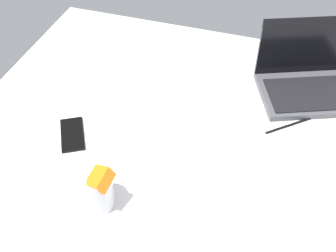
{
  "coord_description": "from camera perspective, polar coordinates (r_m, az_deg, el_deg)",
  "views": [
    {
      "loc": [
        1.64,
        -77.4,
        110.99
      ],
      "look_at": [
        -25.24,
        6.88,
        24.0
      ],
      "focal_mm": 45.62,
      "sensor_mm": 36.0,
      "label": 1
    }
  ],
  "objects": [
    {
      "name": "bed_mattress",
      "position": [
        1.28,
        10.01,
        -9.29
      ],
      "size": [
        180.0,
        140.0,
        18.0
      ],
      "primitive_type": "cube",
      "color": "white",
      "rests_on": "ground"
    },
    {
      "name": "laptop",
      "position": [
        1.51,
        18.38,
        5.91
      ],
      "size": [
        39.27,
        33.82,
        23.0
      ],
      "rotation": [
        0.0,
        0.0,
        0.39
      ],
      "color": "#4C4C51",
      "rests_on": "bed_mattress"
    },
    {
      "name": "snack_cup",
      "position": [
        1.11,
        -9.67,
        -8.3
      ],
      "size": [
        10.79,
        9.0,
        14.16
      ],
      "color": "silver",
      "rests_on": "bed_mattress"
    },
    {
      "name": "cell_phone",
      "position": [
        1.33,
        -12.66,
        -1.11
      ],
      "size": [
        12.84,
        15.53,
        0.8
      ],
      "primitive_type": "cube",
      "rotation": [
        0.0,
        0.0,
        0.52
      ],
      "color": "black",
      "rests_on": "bed_mattress"
    },
    {
      "name": "charger_cable",
      "position": [
        1.38,
        15.89,
        0.08
      ],
      "size": [
        13.23,
        11.6,
        0.6
      ],
      "primitive_type": "cube",
      "rotation": [
        0.0,
        0.0,
        0.72
      ],
      "color": "black",
      "rests_on": "bed_mattress"
    }
  ]
}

